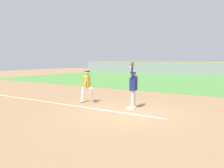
{
  "coord_description": "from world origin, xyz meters",
  "views": [
    {
      "loc": [
        4.33,
        -8.25,
        2.27
      ],
      "look_at": [
        -1.61,
        1.27,
        1.05
      ],
      "focal_mm": 35.29,
      "sensor_mm": 36.0,
      "label": 1
    }
  ],
  "objects_px": {
    "first_base": "(131,108)",
    "fielder": "(133,85)",
    "runner": "(87,84)",
    "baseball": "(130,67)",
    "parked_car_red": "(217,70)",
    "parked_car_black": "(180,69)",
    "parked_car_silver": "(147,69)"
  },
  "relations": [
    {
      "from": "first_base",
      "to": "fielder",
      "type": "height_order",
      "value": "fielder"
    },
    {
      "from": "runner",
      "to": "fielder",
      "type": "bearing_deg",
      "value": -18.09
    },
    {
      "from": "first_base",
      "to": "baseball",
      "type": "height_order",
      "value": "baseball"
    },
    {
      "from": "baseball",
      "to": "parked_car_red",
      "type": "xyz_separation_m",
      "value": [
        0.54,
        28.5,
        -1.26
      ]
    },
    {
      "from": "fielder",
      "to": "parked_car_red",
      "type": "distance_m",
      "value": 28.55
    },
    {
      "from": "parked_car_red",
      "to": "parked_car_black",
      "type": "bearing_deg",
      "value": 179.98
    },
    {
      "from": "runner",
      "to": "baseball",
      "type": "bearing_deg",
      "value": -16.78
    },
    {
      "from": "runner",
      "to": "baseball",
      "type": "distance_m",
      "value": 2.67
    },
    {
      "from": "first_base",
      "to": "parked_car_silver",
      "type": "bearing_deg",
      "value": 111.57
    },
    {
      "from": "runner",
      "to": "baseball",
      "type": "height_order",
      "value": "baseball"
    },
    {
      "from": "fielder",
      "to": "runner",
      "type": "distance_m",
      "value": 2.69
    },
    {
      "from": "first_base",
      "to": "baseball",
      "type": "xyz_separation_m",
      "value": [
        -0.2,
        0.25,
        1.9
      ]
    },
    {
      "from": "first_base",
      "to": "parked_car_red",
      "type": "bearing_deg",
      "value": 89.31
    },
    {
      "from": "parked_car_red",
      "to": "runner",
      "type": "bearing_deg",
      "value": -92.31
    },
    {
      "from": "fielder",
      "to": "runner",
      "type": "bearing_deg",
      "value": -6.01
    },
    {
      "from": "runner",
      "to": "parked_car_black",
      "type": "relative_size",
      "value": 0.38
    },
    {
      "from": "fielder",
      "to": "parked_car_red",
      "type": "relative_size",
      "value": 0.51
    },
    {
      "from": "first_base",
      "to": "parked_car_silver",
      "type": "xyz_separation_m",
      "value": [
        -11.33,
        28.66,
        0.63
      ]
    },
    {
      "from": "parked_car_silver",
      "to": "parked_car_red",
      "type": "xyz_separation_m",
      "value": [
        11.68,
        0.09,
        0.0
      ]
    },
    {
      "from": "fielder",
      "to": "parked_car_red",
      "type": "xyz_separation_m",
      "value": [
        0.35,
        28.55,
        -0.45
      ]
    },
    {
      "from": "first_base",
      "to": "runner",
      "type": "relative_size",
      "value": 0.22
    },
    {
      "from": "parked_car_red",
      "to": "first_base",
      "type": "bearing_deg",
      "value": -86.96
    },
    {
      "from": "baseball",
      "to": "parked_car_silver",
      "type": "distance_m",
      "value": 30.54
    },
    {
      "from": "baseball",
      "to": "parked_car_silver",
      "type": "bearing_deg",
      "value": 111.4
    },
    {
      "from": "first_base",
      "to": "fielder",
      "type": "distance_m",
      "value": 1.1
    },
    {
      "from": "fielder",
      "to": "runner",
      "type": "height_order",
      "value": "fielder"
    },
    {
      "from": "parked_car_silver",
      "to": "fielder",
      "type": "bearing_deg",
      "value": -68.59
    },
    {
      "from": "fielder",
      "to": "parked_car_black",
      "type": "height_order",
      "value": "fielder"
    },
    {
      "from": "fielder",
      "to": "baseball",
      "type": "relative_size",
      "value": 30.81
    },
    {
      "from": "fielder",
      "to": "first_base",
      "type": "bearing_deg",
      "value": 83.25
    },
    {
      "from": "first_base",
      "to": "parked_car_black",
      "type": "relative_size",
      "value": 0.08
    },
    {
      "from": "parked_car_silver",
      "to": "baseball",
      "type": "bearing_deg",
      "value": -68.89
    }
  ]
}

